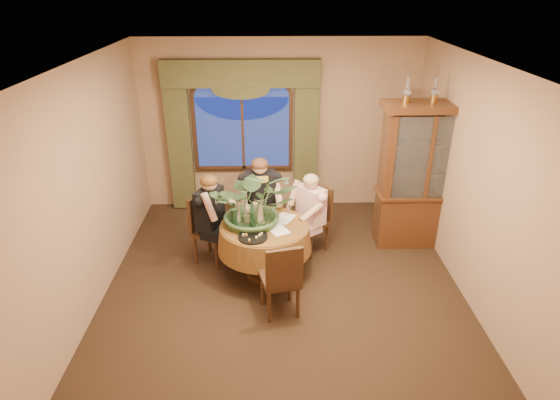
{
  "coord_description": "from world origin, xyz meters",
  "views": [
    {
      "loc": [
        -0.15,
        -4.92,
        3.6
      ],
      "look_at": [
        -0.04,
        0.32,
        1.1
      ],
      "focal_mm": 30.0,
      "sensor_mm": 36.0,
      "label": 1
    }
  ],
  "objects_px": {
    "chair_back_right": "(260,215)",
    "person_pink": "(311,216)",
    "chair_back": "(212,230)",
    "person_back": "(210,220)",
    "chair_right": "(311,221)",
    "olive_bowl": "(265,225)",
    "centerpiece_plant": "(254,174)",
    "wine_bottle_1": "(253,217)",
    "person_scarf": "(260,203)",
    "wine_bottle_3": "(238,211)",
    "wine_bottle_2": "(234,215)",
    "oil_lamp_left": "(407,90)",
    "wine_bottle_0": "(247,213)",
    "chair_front_left": "(280,277)",
    "oil_lamp_right": "(463,89)",
    "dining_table": "(265,250)",
    "stoneware_vase": "(258,212)",
    "china_cabinet": "(423,177)",
    "oil_lamp_center": "(435,90)"
  },
  "relations": [
    {
      "from": "china_cabinet",
      "to": "wine_bottle_3",
      "type": "height_order",
      "value": "china_cabinet"
    },
    {
      "from": "wine_bottle_1",
      "to": "wine_bottle_3",
      "type": "xyz_separation_m",
      "value": [
        -0.2,
        0.15,
        0.0
      ]
    },
    {
      "from": "oil_lamp_center",
      "to": "olive_bowl",
      "type": "xyz_separation_m",
      "value": [
        -2.23,
        -0.86,
        -1.51
      ]
    },
    {
      "from": "person_scarf",
      "to": "stoneware_vase",
      "type": "height_order",
      "value": "person_scarf"
    },
    {
      "from": "china_cabinet",
      "to": "chair_back_right",
      "type": "xyz_separation_m",
      "value": [
        -2.31,
        -0.03,
        -0.58
      ]
    },
    {
      "from": "dining_table",
      "to": "china_cabinet",
      "type": "xyz_separation_m",
      "value": [
        2.24,
        0.82,
        0.68
      ]
    },
    {
      "from": "wine_bottle_3",
      "to": "wine_bottle_2",
      "type": "bearing_deg",
      "value": -108.68
    },
    {
      "from": "centerpiece_plant",
      "to": "wine_bottle_1",
      "type": "xyz_separation_m",
      "value": [
        -0.03,
        -0.16,
        -0.5
      ]
    },
    {
      "from": "chair_back_right",
      "to": "person_pink",
      "type": "xyz_separation_m",
      "value": [
        0.7,
        -0.31,
        0.14
      ]
    },
    {
      "from": "oil_lamp_left",
      "to": "person_back",
      "type": "distance_m",
      "value": 3.11
    },
    {
      "from": "oil_lamp_center",
      "to": "person_back",
      "type": "distance_m",
      "value": 3.42
    },
    {
      "from": "chair_front_left",
      "to": "wine_bottle_3",
      "type": "distance_m",
      "value": 1.07
    },
    {
      "from": "china_cabinet",
      "to": "olive_bowl",
      "type": "xyz_separation_m",
      "value": [
        -2.23,
        -0.86,
        -0.28
      ]
    },
    {
      "from": "chair_right",
      "to": "wine_bottle_2",
      "type": "height_order",
      "value": "wine_bottle_2"
    },
    {
      "from": "oil_lamp_right",
      "to": "chair_back",
      "type": "relative_size",
      "value": 0.35
    },
    {
      "from": "dining_table",
      "to": "wine_bottle_1",
      "type": "xyz_separation_m",
      "value": [
        -0.14,
        -0.09,
        0.54
      ]
    },
    {
      "from": "olive_bowl",
      "to": "chair_front_left",
      "type": "bearing_deg",
      "value": -76.62
    },
    {
      "from": "chair_back_right",
      "to": "olive_bowl",
      "type": "relative_size",
      "value": 6.25
    },
    {
      "from": "chair_back_right",
      "to": "person_scarf",
      "type": "distance_m",
      "value": 0.21
    },
    {
      "from": "dining_table",
      "to": "oil_lamp_center",
      "type": "bearing_deg",
      "value": 20.12
    },
    {
      "from": "chair_back",
      "to": "oil_lamp_right",
      "type": "bearing_deg",
      "value": 124.17
    },
    {
      "from": "oil_lamp_center",
      "to": "person_pink",
      "type": "relative_size",
      "value": 0.27
    },
    {
      "from": "wine_bottle_2",
      "to": "china_cabinet",
      "type": "bearing_deg",
      "value": 18.37
    },
    {
      "from": "chair_back_right",
      "to": "chair_back",
      "type": "distance_m",
      "value": 0.79
    },
    {
      "from": "chair_back_right",
      "to": "oil_lamp_left",
      "type": "bearing_deg",
      "value": 175.88
    },
    {
      "from": "oil_lamp_left",
      "to": "wine_bottle_3",
      "type": "bearing_deg",
      "value": -161.06
    },
    {
      "from": "oil_lamp_right",
      "to": "person_back",
      "type": "bearing_deg",
      "value": -171.31
    },
    {
      "from": "wine_bottle_0",
      "to": "oil_lamp_center",
      "type": "bearing_deg",
      "value": 17.89
    },
    {
      "from": "person_scarf",
      "to": "olive_bowl",
      "type": "distance_m",
      "value": 0.82
    },
    {
      "from": "person_back",
      "to": "person_scarf",
      "type": "height_order",
      "value": "person_scarf"
    },
    {
      "from": "chair_right",
      "to": "person_back",
      "type": "relative_size",
      "value": 0.73
    },
    {
      "from": "chair_back",
      "to": "person_back",
      "type": "height_order",
      "value": "person_back"
    },
    {
      "from": "person_back",
      "to": "olive_bowl",
      "type": "bearing_deg",
      "value": 87.46
    },
    {
      "from": "china_cabinet",
      "to": "centerpiece_plant",
      "type": "height_order",
      "value": "china_cabinet"
    },
    {
      "from": "person_pink",
      "to": "chair_back",
      "type": "bearing_deg",
      "value": 58.0
    },
    {
      "from": "chair_back_right",
      "to": "wine_bottle_3",
      "type": "relative_size",
      "value": 2.91
    },
    {
      "from": "china_cabinet",
      "to": "wine_bottle_1",
      "type": "height_order",
      "value": "china_cabinet"
    },
    {
      "from": "oil_lamp_right",
      "to": "centerpiece_plant",
      "type": "height_order",
      "value": "oil_lamp_right"
    },
    {
      "from": "centerpiece_plant",
      "to": "oil_lamp_left",
      "type": "bearing_deg",
      "value": 20.54
    },
    {
      "from": "stoneware_vase",
      "to": "wine_bottle_3",
      "type": "relative_size",
      "value": 0.87
    },
    {
      "from": "oil_lamp_right",
      "to": "chair_back",
      "type": "bearing_deg",
      "value": -172.13
    },
    {
      "from": "dining_table",
      "to": "stoneware_vase",
      "type": "xyz_separation_m",
      "value": [
        -0.08,
        0.08,
        0.52
      ]
    },
    {
      "from": "oil_lamp_left",
      "to": "wine_bottle_3",
      "type": "relative_size",
      "value": 1.03
    },
    {
      "from": "chair_right",
      "to": "person_scarf",
      "type": "distance_m",
      "value": 0.76
    },
    {
      "from": "wine_bottle_3",
      "to": "china_cabinet",
      "type": "bearing_deg",
      "value": 16.41
    },
    {
      "from": "stoneware_vase",
      "to": "wine_bottle_3",
      "type": "distance_m",
      "value": 0.26
    },
    {
      "from": "oil_lamp_center",
      "to": "oil_lamp_right",
      "type": "xyz_separation_m",
      "value": [
        0.37,
        0.0,
        0.0
      ]
    },
    {
      "from": "person_pink",
      "to": "wine_bottle_0",
      "type": "height_order",
      "value": "person_pink"
    },
    {
      "from": "chair_right",
      "to": "olive_bowl",
      "type": "height_order",
      "value": "chair_right"
    },
    {
      "from": "chair_back",
      "to": "wine_bottle_3",
      "type": "distance_m",
      "value": 0.66
    }
  ]
}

